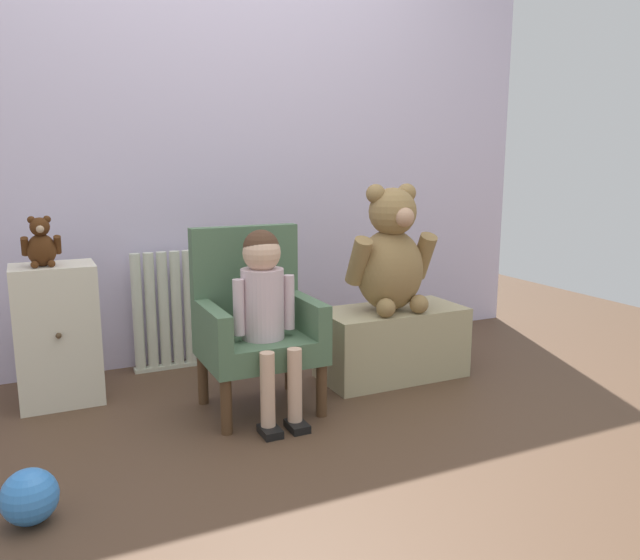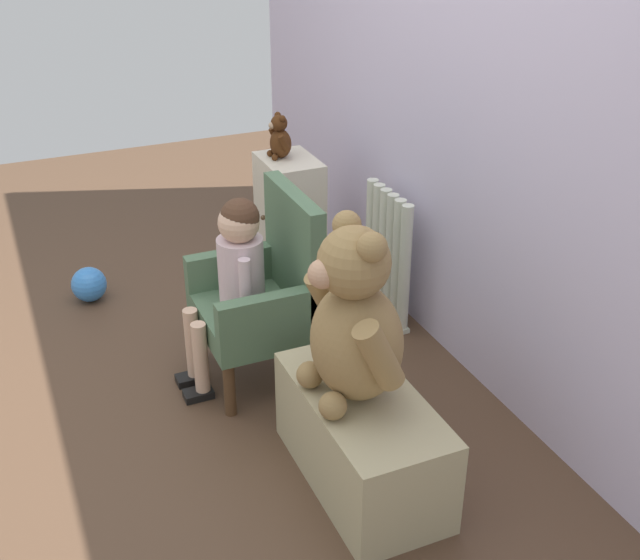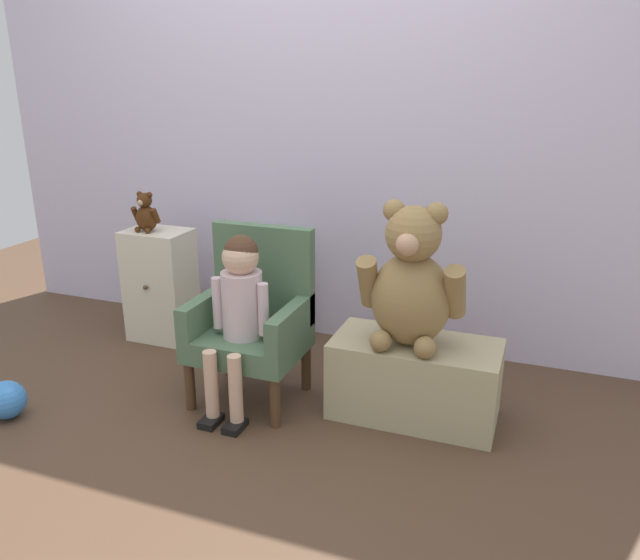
{
  "view_description": "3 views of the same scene",
  "coord_description": "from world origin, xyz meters",
  "px_view_note": "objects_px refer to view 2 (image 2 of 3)",
  "views": [
    {
      "loc": [
        -0.84,
        -1.83,
        1.02
      ],
      "look_at": [
        0.27,
        0.53,
        0.51
      ],
      "focal_mm": 35.0,
      "sensor_mm": 36.0,
      "label": 1
    },
    {
      "loc": [
        2.48,
        -0.33,
        1.81
      ],
      "look_at": [
        0.41,
        0.57,
        0.61
      ],
      "focal_mm": 45.0,
      "sensor_mm": 36.0,
      "label": 2
    },
    {
      "loc": [
        1.13,
        -1.7,
        1.37
      ],
      "look_at": [
        0.31,
        0.48,
        0.59
      ],
      "focal_mm": 35.0,
      "sensor_mm": 36.0,
      "label": 3
    }
  ],
  "objects_px": {
    "child_armchair": "(266,292)",
    "toy_ball": "(89,284)",
    "large_teddy_bear": "(354,323)",
    "child_figure": "(234,266)",
    "small_teddy_bear": "(280,138)",
    "low_bench": "(362,439)",
    "small_dresser": "(290,219)",
    "radiator": "(387,256)"
  },
  "relations": [
    {
      "from": "small_dresser",
      "to": "large_teddy_bear",
      "type": "bearing_deg",
      "value": -13.8
    },
    {
      "from": "low_bench",
      "to": "small_teddy_bear",
      "type": "relative_size",
      "value": 3.32
    },
    {
      "from": "small_teddy_bear",
      "to": "child_figure",
      "type": "bearing_deg",
      "value": -31.75
    },
    {
      "from": "child_figure",
      "to": "low_bench",
      "type": "distance_m",
      "value": 0.79
    },
    {
      "from": "small_dresser",
      "to": "large_teddy_bear",
      "type": "xyz_separation_m",
      "value": [
        1.41,
        -0.35,
        0.29
      ]
    },
    {
      "from": "child_figure",
      "to": "toy_ball",
      "type": "relative_size",
      "value": 4.7
    },
    {
      "from": "child_figure",
      "to": "low_bench",
      "type": "height_order",
      "value": "child_figure"
    },
    {
      "from": "small_dresser",
      "to": "child_armchair",
      "type": "xyz_separation_m",
      "value": [
        0.74,
        -0.39,
        0.07
      ]
    },
    {
      "from": "radiator",
      "to": "small_teddy_bear",
      "type": "distance_m",
      "value": 0.73
    },
    {
      "from": "child_armchair",
      "to": "toy_ball",
      "type": "relative_size",
      "value": 4.66
    },
    {
      "from": "low_bench",
      "to": "small_teddy_bear",
      "type": "xyz_separation_m",
      "value": [
        -1.47,
        0.3,
        0.52
      ]
    },
    {
      "from": "small_teddy_bear",
      "to": "toy_ball",
      "type": "height_order",
      "value": "small_teddy_bear"
    },
    {
      "from": "small_dresser",
      "to": "large_teddy_bear",
      "type": "relative_size",
      "value": 1.02
    },
    {
      "from": "small_dresser",
      "to": "child_armchair",
      "type": "distance_m",
      "value": 0.84
    },
    {
      "from": "radiator",
      "to": "child_armchair",
      "type": "relative_size",
      "value": 0.78
    },
    {
      "from": "child_armchair",
      "to": "small_teddy_bear",
      "type": "height_order",
      "value": "small_teddy_bear"
    },
    {
      "from": "child_armchair",
      "to": "toy_ball",
      "type": "distance_m",
      "value": 1.07
    },
    {
      "from": "large_teddy_bear",
      "to": "toy_ball",
      "type": "bearing_deg",
      "value": -159.11
    },
    {
      "from": "low_bench",
      "to": "toy_ball",
      "type": "bearing_deg",
      "value": -158.75
    },
    {
      "from": "toy_ball",
      "to": "low_bench",
      "type": "bearing_deg",
      "value": 21.25
    },
    {
      "from": "child_armchair",
      "to": "large_teddy_bear",
      "type": "height_order",
      "value": "large_teddy_bear"
    },
    {
      "from": "radiator",
      "to": "child_armchair",
      "type": "bearing_deg",
      "value": -71.09
    },
    {
      "from": "child_figure",
      "to": "toy_ball",
      "type": "distance_m",
      "value": 1.06
    },
    {
      "from": "radiator",
      "to": "small_dresser",
      "type": "relative_size",
      "value": 0.98
    },
    {
      "from": "large_teddy_bear",
      "to": "small_dresser",
      "type": "bearing_deg",
      "value": 166.2
    },
    {
      "from": "low_bench",
      "to": "small_dresser",
      "type": "bearing_deg",
      "value": 167.3
    },
    {
      "from": "large_teddy_bear",
      "to": "toy_ball",
      "type": "xyz_separation_m",
      "value": [
        -1.55,
        -0.59,
        -0.51
      ]
    },
    {
      "from": "small_dresser",
      "to": "toy_ball",
      "type": "height_order",
      "value": "small_dresser"
    },
    {
      "from": "small_teddy_bear",
      "to": "large_teddy_bear",
      "type": "bearing_deg",
      "value": -12.45
    },
    {
      "from": "low_bench",
      "to": "small_teddy_bear",
      "type": "distance_m",
      "value": 1.59
    },
    {
      "from": "child_figure",
      "to": "large_teddy_bear",
      "type": "height_order",
      "value": "large_teddy_bear"
    },
    {
      "from": "low_bench",
      "to": "child_figure",
      "type": "bearing_deg",
      "value": -165.51
    },
    {
      "from": "large_teddy_bear",
      "to": "toy_ball",
      "type": "relative_size",
      "value": 3.63
    },
    {
      "from": "large_teddy_bear",
      "to": "low_bench",
      "type": "bearing_deg",
      "value": 38.35
    },
    {
      "from": "toy_ball",
      "to": "small_teddy_bear",
      "type": "bearing_deg",
      "value": 83.59
    },
    {
      "from": "child_figure",
      "to": "small_teddy_bear",
      "type": "height_order",
      "value": "small_teddy_bear"
    },
    {
      "from": "large_teddy_bear",
      "to": "small_teddy_bear",
      "type": "bearing_deg",
      "value": 167.55
    },
    {
      "from": "child_figure",
      "to": "low_bench",
      "type": "xyz_separation_m",
      "value": [
        0.7,
        0.18,
        -0.33
      ]
    },
    {
      "from": "radiator",
      "to": "low_bench",
      "type": "bearing_deg",
      "value": -31.74
    },
    {
      "from": "small_dresser",
      "to": "small_teddy_bear",
      "type": "height_order",
      "value": "small_teddy_bear"
    },
    {
      "from": "child_armchair",
      "to": "child_figure",
      "type": "xyz_separation_m",
      "value": [
        -0.0,
        -0.12,
        0.13
      ]
    },
    {
      "from": "child_armchair",
      "to": "low_bench",
      "type": "distance_m",
      "value": 0.73
    }
  ]
}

